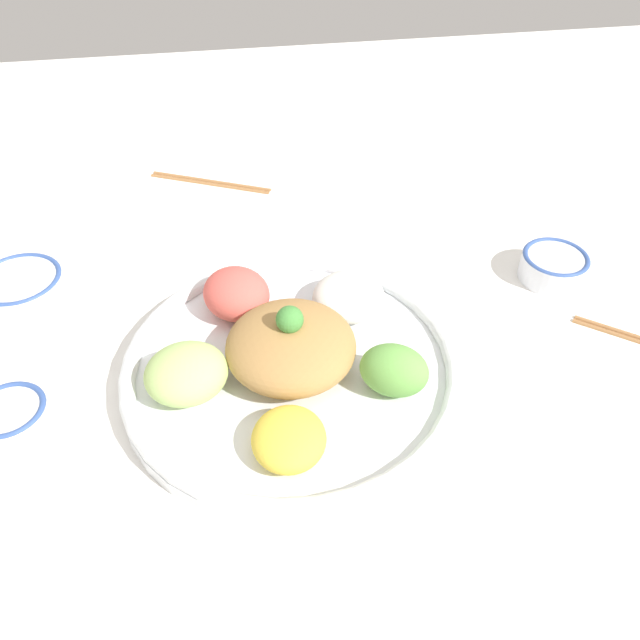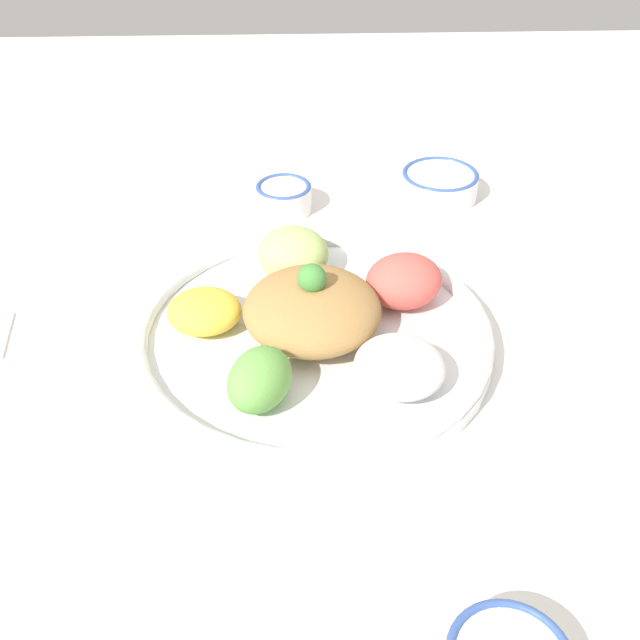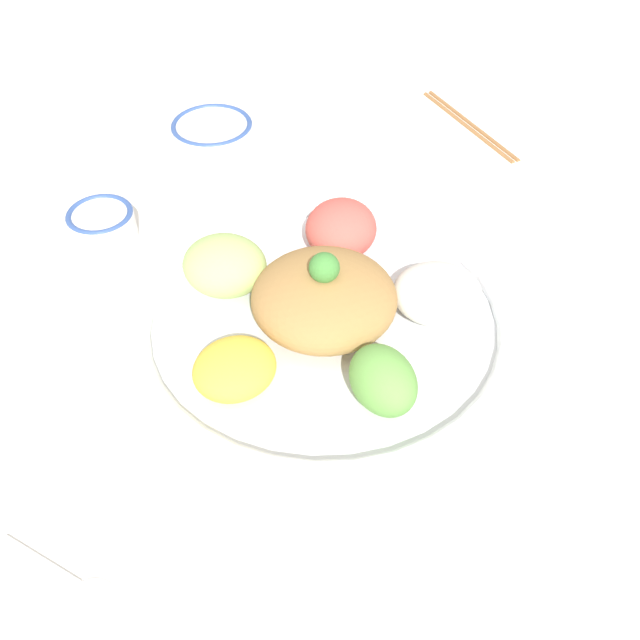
% 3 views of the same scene
% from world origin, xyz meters
% --- Properties ---
extents(ground_plane, '(2.40, 2.40, 0.00)m').
position_xyz_m(ground_plane, '(0.00, 0.00, 0.00)').
color(ground_plane, white).
extents(salad_platter, '(0.42, 0.42, 0.11)m').
position_xyz_m(salad_platter, '(-0.01, 0.04, 0.03)').
color(salad_platter, white).
rests_on(salad_platter, ground_plane).
extents(sauce_bowl_red, '(0.10, 0.10, 0.04)m').
position_xyz_m(sauce_bowl_red, '(0.39, 0.17, 0.02)').
color(sauce_bowl_red, white).
rests_on(sauce_bowl_red, ground_plane).
extents(rice_bowl_blue, '(0.12, 0.12, 0.04)m').
position_xyz_m(rice_bowl_blue, '(-0.37, 0.24, 0.02)').
color(rice_bowl_blue, white).
rests_on(rice_bowl_blue, ground_plane).
extents(sauce_bowl_dark, '(0.08, 0.08, 0.04)m').
position_xyz_m(sauce_bowl_dark, '(-0.34, 0.00, 0.02)').
color(sauce_bowl_dark, white).
rests_on(sauce_bowl_dark, ground_plane).
extents(chopsticks_pair_far, '(0.21, 0.11, 0.01)m').
position_xyz_m(chopsticks_pair_far, '(-0.10, 0.53, 0.00)').
color(chopsticks_pair_far, '#9E6B3D').
rests_on(chopsticks_pair_far, ground_plane).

